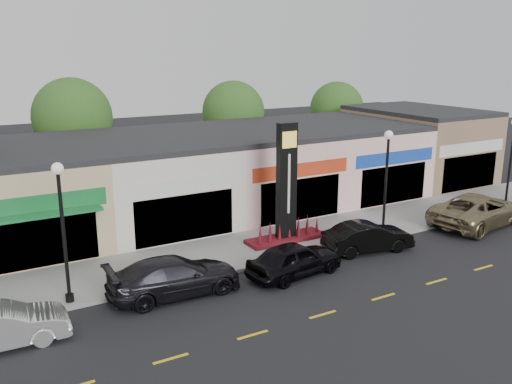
% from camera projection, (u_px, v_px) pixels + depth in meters
% --- Properties ---
extents(ground, '(120.00, 120.00, 0.00)m').
position_uv_depth(ground, '(280.00, 285.00, 22.68)').
color(ground, black).
rests_on(ground, ground).
extents(sidewalk, '(52.00, 4.30, 0.15)m').
position_uv_depth(sidewalk, '(232.00, 251.00, 26.31)').
color(sidewalk, gray).
rests_on(sidewalk, ground).
extents(curb, '(52.00, 0.20, 0.15)m').
position_uv_depth(curb, '(255.00, 267.00, 24.43)').
color(curb, gray).
rests_on(curb, ground).
extents(shop_beige, '(7.00, 10.85, 4.80)m').
position_uv_depth(shop_beige, '(20.00, 195.00, 27.61)').
color(shop_beige, tan).
rests_on(shop_beige, ground).
extents(shop_cream, '(7.00, 10.01, 4.80)m').
position_uv_depth(shop_cream, '(151.00, 179.00, 30.98)').
color(shop_cream, white).
rests_on(shop_cream, ground).
extents(shop_pink_w, '(7.00, 10.01, 4.80)m').
position_uv_depth(shop_pink_w, '(257.00, 166.00, 34.34)').
color(shop_pink_w, beige).
rests_on(shop_pink_w, ground).
extents(shop_pink_e, '(7.00, 10.01, 4.80)m').
position_uv_depth(shop_pink_e, '(344.00, 156.00, 37.70)').
color(shop_pink_e, beige).
rests_on(shop_pink_e, ground).
extents(shop_tan, '(7.00, 10.01, 5.30)m').
position_uv_depth(shop_tan, '(417.00, 144.00, 41.00)').
color(shop_tan, '#7B6248').
rests_on(shop_tan, ground).
extents(tree_rear_west, '(5.20, 5.20, 7.83)m').
position_uv_depth(tree_rear_west, '(72.00, 117.00, 35.79)').
color(tree_rear_west, '#382619').
rests_on(tree_rear_west, ground).
extents(tree_rear_mid, '(4.80, 4.80, 7.29)m').
position_uv_depth(tree_rear_mid, '(233.00, 112.00, 41.64)').
color(tree_rear_mid, '#382619').
rests_on(tree_rear_mid, ground).
extents(tree_rear_east, '(4.60, 4.60, 6.94)m').
position_uv_depth(tree_rear_east, '(337.00, 109.00, 46.51)').
color(tree_rear_east, '#382619').
rests_on(tree_rear_east, ground).
extents(lamp_west_near, '(0.44, 0.44, 5.47)m').
position_uv_depth(lamp_west_near, '(62.00, 219.00, 20.05)').
color(lamp_west_near, black).
rests_on(lamp_west_near, sidewalk).
extents(lamp_east_near, '(0.44, 0.44, 5.47)m').
position_uv_depth(lamp_east_near, '(387.00, 172.00, 27.74)').
color(lamp_east_near, black).
rests_on(lamp_east_near, sidewalk).
extents(lamp_east_far, '(0.44, 0.44, 5.47)m').
position_uv_depth(lamp_east_far, '(511.00, 154.00, 32.54)').
color(lamp_east_far, black).
rests_on(lamp_east_far, sidewalk).
extents(pylon_sign, '(4.20, 1.30, 6.00)m').
position_uv_depth(pylon_sign, '(286.00, 200.00, 27.06)').
color(pylon_sign, '#520E13').
rests_on(pylon_sign, sidewalk).
extents(car_dark_sedan, '(2.36, 5.47, 1.57)m').
position_uv_depth(car_dark_sedan, '(175.00, 276.00, 21.62)').
color(car_dark_sedan, black).
rests_on(car_dark_sedan, ground).
extents(car_black_sedan, '(2.34, 4.65, 1.52)m').
position_uv_depth(car_black_sedan, '(295.00, 259.00, 23.47)').
color(car_black_sedan, black).
rests_on(car_black_sedan, ground).
extents(car_black_conv, '(2.28, 4.62, 1.46)m').
position_uv_depth(car_black_conv, '(368.00, 237.00, 26.32)').
color(car_black_conv, black).
rests_on(car_black_conv, ground).
extents(car_gold_suv, '(3.92, 6.84, 1.80)m').
position_uv_depth(car_gold_suv, '(479.00, 210.00, 30.22)').
color(car_gold_suv, '#8D7D59').
rests_on(car_gold_suv, ground).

